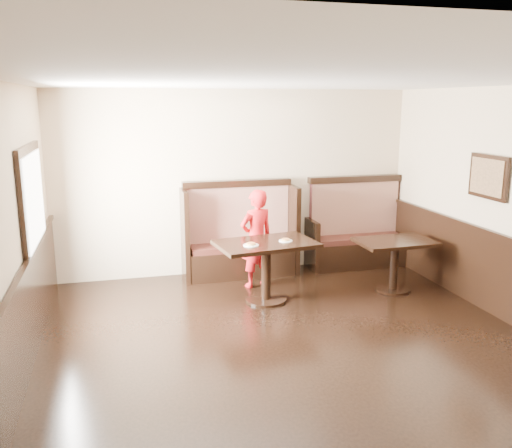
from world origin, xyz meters
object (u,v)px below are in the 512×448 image
object	(u,v)px
table_main	(266,256)
child	(256,239)
table_neighbor	(395,253)
booth_neighbor	(356,236)
booth_main	(239,241)

from	to	relation	value
table_main	child	distance (m)	0.61
table_main	child	world-z (taller)	child
table_main	table_neighbor	distance (m)	1.86
booth_neighbor	table_neighbor	distance (m)	1.28
booth_main	booth_neighbor	xyz separation A→B (m)	(1.95, -0.00, -0.05)
table_neighbor	child	bearing A→B (deg)	158.54
table_neighbor	child	xyz separation A→B (m)	(-1.83, 0.66, 0.16)
booth_main	table_neighbor	world-z (taller)	booth_main
booth_neighbor	table_main	size ratio (longest dim) A/B	1.20
booth_main	booth_neighbor	bearing A→B (deg)	-0.05
table_main	table_neighbor	xyz separation A→B (m)	(1.86, -0.05, -0.08)
booth_main	table_main	bearing A→B (deg)	-86.32
table_main	child	xyz separation A→B (m)	(0.03, 0.61, 0.08)
booth_neighbor	child	world-z (taller)	booth_neighbor
booth_neighbor	child	size ratio (longest dim) A/B	1.16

